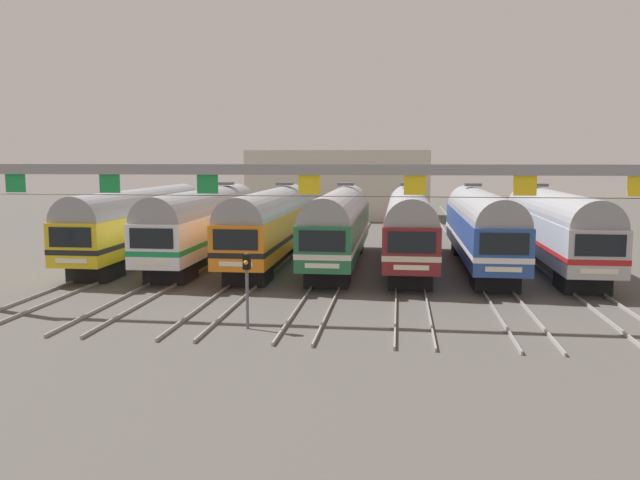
% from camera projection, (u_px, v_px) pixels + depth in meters
% --- Properties ---
extents(ground_plane, '(160.00, 160.00, 0.00)m').
position_uv_depth(ground_plane, '(339.00, 266.00, 40.80)').
color(ground_plane, '#4C4944').
extents(track_bed, '(27.59, 70.00, 0.15)m').
position_uv_depth(track_bed, '(357.00, 234.00, 57.53)').
color(track_bed, gray).
rests_on(track_bed, ground).
extents(commuter_train_yellow, '(2.88, 18.06, 4.77)m').
position_uv_depth(commuter_train_yellow, '(140.00, 221.00, 42.03)').
color(commuter_train_yellow, gold).
rests_on(commuter_train_yellow, ground).
extents(commuter_train_white, '(2.88, 18.06, 5.05)m').
position_uv_depth(commuter_train_white, '(204.00, 222.00, 41.51)').
color(commuter_train_white, white).
rests_on(commuter_train_white, ground).
extents(commuter_train_orange, '(2.88, 18.06, 5.05)m').
position_uv_depth(commuter_train_orange, '(271.00, 222.00, 40.99)').
color(commuter_train_orange, orange).
rests_on(commuter_train_orange, ground).
extents(commuter_train_green, '(2.88, 18.06, 5.05)m').
position_uv_depth(commuter_train_green, '(339.00, 223.00, 40.46)').
color(commuter_train_green, '#236B42').
rests_on(commuter_train_green, ground).
extents(commuter_train_maroon, '(2.88, 18.06, 5.05)m').
position_uv_depth(commuter_train_maroon, '(409.00, 224.00, 39.94)').
color(commuter_train_maroon, maroon).
rests_on(commuter_train_maroon, ground).
extents(commuter_train_blue, '(2.88, 18.06, 5.05)m').
position_uv_depth(commuter_train_blue, '(481.00, 225.00, 39.41)').
color(commuter_train_blue, '#284C9E').
rests_on(commuter_train_blue, ground).
extents(commuter_train_stainless, '(2.88, 18.06, 5.05)m').
position_uv_depth(commuter_train_stainless, '(555.00, 226.00, 38.89)').
color(commuter_train_stainless, '#B2B5BA').
rests_on(commuter_train_stainless, ground).
extents(catenary_gantry, '(31.32, 0.44, 6.97)m').
position_uv_depth(catenary_gantry, '(309.00, 189.00, 26.82)').
color(catenary_gantry, gray).
rests_on(catenary_gantry, ground).
extents(yard_signal_mast, '(0.28, 0.35, 3.03)m').
position_uv_depth(yard_signal_mast, '(247.00, 276.00, 25.34)').
color(yard_signal_mast, '#59595E').
rests_on(yard_signal_mast, ground).
extents(maintenance_building, '(20.06, 10.00, 7.63)m').
position_uv_depth(maintenance_building, '(340.00, 184.00, 74.09)').
color(maintenance_building, beige).
rests_on(maintenance_building, ground).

